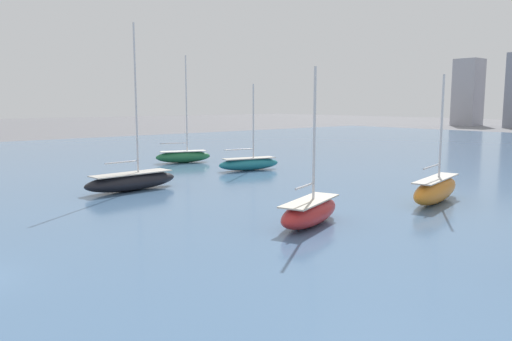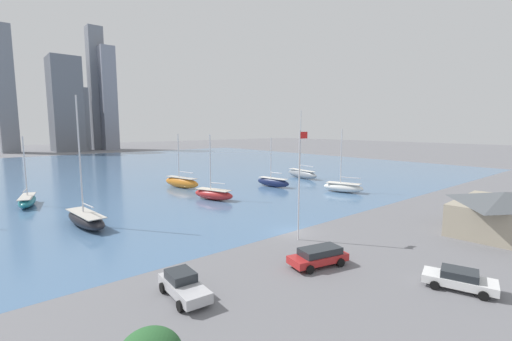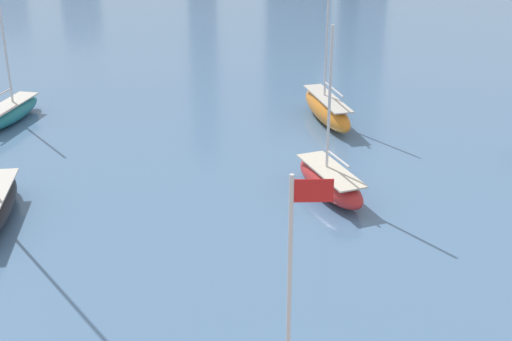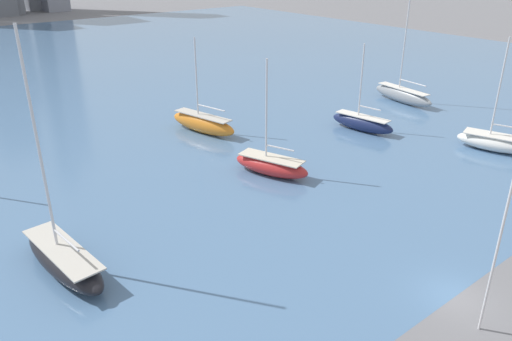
{
  "view_description": "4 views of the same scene",
  "coord_description": "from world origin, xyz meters",
  "views": [
    {
      "loc": [
        26.02,
        -3.68,
        8.35
      ],
      "look_at": [
        1.02,
        17.38,
        3.87
      ],
      "focal_mm": 35.0,
      "sensor_mm": 36.0,
      "label": 1
    },
    {
      "loc": [
        -27.73,
        -26.41,
        11.92
      ],
      "look_at": [
        2.8,
        9.65,
        5.95
      ],
      "focal_mm": 24.0,
      "sensor_mm": 36.0,
      "label": 2
    },
    {
      "loc": [
        -2.93,
        -20.16,
        19.48
      ],
      "look_at": [
        -2.02,
        13.18,
        4.99
      ],
      "focal_mm": 50.0,
      "sensor_mm": 36.0,
      "label": 3
    },
    {
      "loc": [
        -24.73,
        -11.54,
        19.4
      ],
      "look_at": [
        -0.39,
        18.84,
        1.94
      ],
      "focal_mm": 35.0,
      "sensor_mm": 36.0,
      "label": 4
    }
  ],
  "objects": [
    {
      "name": "sailboat_teal",
      "position": [
        -21.37,
        35.12,
        0.86
      ],
      "size": [
        3.94,
        8.33,
        10.57
      ],
      "rotation": [
        0.0,
        0.0,
        -0.23
      ],
      "color": "#1E757F",
      "rests_on": "harbor_water"
    },
    {
      "name": "sailboat_red",
      "position": [
        2.87,
        20.65,
        0.95
      ],
      "size": [
        4.74,
        7.87,
        10.74
      ],
      "rotation": [
        0.0,
        0.0,
        0.35
      ],
      "color": "#B72828",
      "rests_on": "harbor_water"
    },
    {
      "name": "sailboat_orange",
      "position": [
        4.29,
        34.34,
        1.12
      ],
      "size": [
        3.94,
        9.5,
        10.64
      ],
      "rotation": [
        0.0,
        0.0,
        0.22
      ],
      "color": "orange",
      "rests_on": "harbor_water"
    },
    {
      "name": "sailboat_black",
      "position": [
        -17.48,
        17.5,
        0.97
      ],
      "size": [
        3.38,
        9.81,
        15.68
      ],
      "rotation": [
        0.0,
        0.0,
        0.09
      ],
      "color": "black",
      "rests_on": "harbor_water"
    },
    {
      "name": "sailboat_green",
      "position": [
        -33.38,
        33.1,
        0.97
      ],
      "size": [
        4.53,
        7.95,
        14.7
      ],
      "rotation": [
        0.0,
        0.0,
        -0.34
      ],
      "color": "#236B3D",
      "rests_on": "harbor_water"
    }
  ]
}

